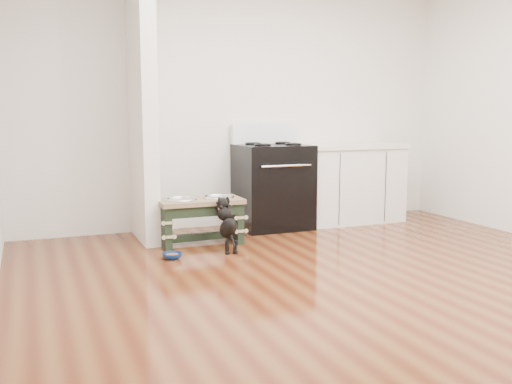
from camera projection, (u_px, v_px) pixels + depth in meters
The scene contains 8 objects.
ground at pixel (357, 284), 4.26m from camera, with size 5.00×5.00×0.00m, color #471C0C.
room_shell at pixel (363, 63), 4.04m from camera, with size 5.00×5.00×5.00m.
partition_wall at pixel (142, 104), 5.57m from camera, with size 0.15×0.80×2.70m, color silver.
oven_range at pixel (273, 185), 6.27m from camera, with size 0.76×0.69×1.14m.
cabinet_run at pixel (349, 183), 6.66m from camera, with size 1.24×0.64×0.91m.
dog_feeder at pixel (200, 212), 5.52m from camera, with size 0.81×0.43×0.46m.
puppy at pixel (227, 222), 5.24m from camera, with size 0.14×0.42×0.49m.
floor_bowl at pixel (172, 256), 4.98m from camera, with size 0.22×0.22×0.05m.
Camera 1 is at (-2.24, -3.55, 1.27)m, focal length 40.00 mm.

